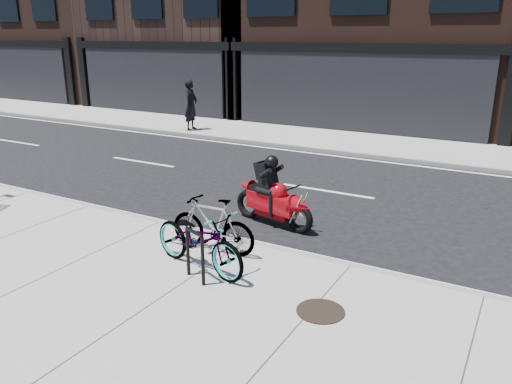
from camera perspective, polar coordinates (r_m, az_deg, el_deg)
The scene contains 9 objects.
ground at distance 10.75m, azimuth 4.14°, elevation -2.68°, with size 120.00×120.00×0.00m, color black.
sidewalk_near at distance 6.98m, azimuth -14.52°, elevation -14.49°, with size 60.00×6.00×0.13m, color gray.
sidewalk_far at distance 17.80m, azimuth 15.05°, elevation 5.11°, with size 60.00×3.50×0.13m, color gray.
bike_rack at distance 7.59m, azimuth -6.99°, elevation -6.73°, with size 0.45×0.22×0.81m.
bicycle_front at distance 7.91m, azimuth -6.54°, elevation -5.40°, with size 0.67×1.93×1.01m, color gray.
bicycle_rear at distance 8.55m, azimuth -5.00°, elevation -3.72°, with size 0.46×1.62×0.97m, color gray.
motorcycle at distance 9.97m, azimuth 2.34°, elevation -0.69°, with size 1.93×0.75×1.45m.
pedestrian at distance 19.87m, azimuth -7.46°, elevation 9.84°, with size 0.71×0.47×1.95m, color black.
manhole_cover at distance 6.98m, azimuth 7.39°, elevation -13.35°, with size 0.66×0.66×0.01m, color black.
Camera 1 is at (4.30, -9.13, 3.70)m, focal length 35.00 mm.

